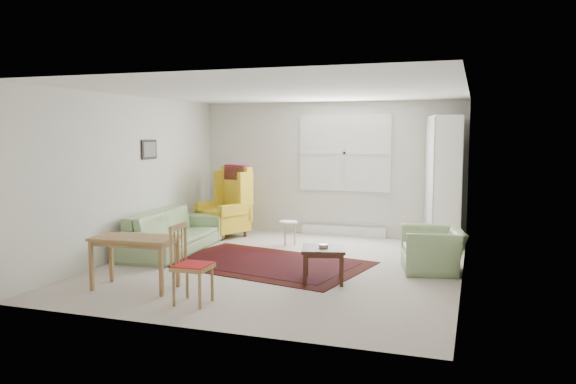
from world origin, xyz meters
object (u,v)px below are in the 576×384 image
(wingback_chair, at_px, (223,201))
(cabinet, at_px, (443,181))
(desk_chair, at_px, (193,265))
(coffee_table, at_px, (323,264))
(desk, at_px, (135,263))
(armchair, at_px, (433,246))
(stool, at_px, (288,233))
(sofa, at_px, (174,223))

(wingback_chair, xyz_separation_m, cabinet, (3.89, 0.50, 0.44))
(cabinet, relative_size, desk_chair, 2.47)
(coffee_table, height_order, desk, desk)
(desk, bearing_deg, wingback_chair, 97.55)
(armchair, bearing_deg, cabinet, 167.83)
(armchair, distance_m, coffee_table, 1.66)
(cabinet, xyz_separation_m, desk_chair, (-2.45, -4.37, -0.66))
(stool, bearing_deg, desk, -105.90)
(wingback_chair, bearing_deg, stool, 10.68)
(sofa, bearing_deg, cabinet, -68.46)
(sofa, xyz_separation_m, desk_chair, (1.66, -2.44, -0.01))
(sofa, height_order, coffee_table, sofa)
(sofa, distance_m, coffee_table, 3.00)
(wingback_chair, bearing_deg, armchair, 3.97)
(cabinet, height_order, desk_chair, cabinet)
(stool, xyz_separation_m, desk, (-0.92, -3.21, 0.12))
(cabinet, xyz_separation_m, desk, (-3.42, -4.05, -0.78))
(cabinet, bearing_deg, desk, -144.03)
(coffee_table, distance_m, stool, 2.45)
(cabinet, bearing_deg, desk_chair, -133.14)
(wingback_chair, relative_size, stool, 3.20)
(coffee_table, bearing_deg, stool, 119.28)
(coffee_table, bearing_deg, cabinet, 66.32)
(armchair, xyz_separation_m, desk_chair, (-2.44, -2.42, 0.09))
(wingback_chair, relative_size, coffee_table, 2.40)
(armchair, height_order, coffee_table, armchair)
(wingback_chair, distance_m, desk, 3.60)
(sofa, height_order, cabinet, cabinet)
(armchair, xyz_separation_m, coffee_table, (-1.30, -1.03, -0.13))
(desk_chair, bearing_deg, armchair, -46.42)
(stool, distance_m, cabinet, 2.79)
(wingback_chair, relative_size, desk, 1.29)
(wingback_chair, distance_m, coffee_table, 3.61)
(cabinet, bearing_deg, wingback_chair, 173.43)
(sofa, xyz_separation_m, armchair, (4.10, -0.01, -0.10))
(desk_chair, bearing_deg, stool, -0.34)
(sofa, relative_size, armchair, 2.46)
(wingback_chair, bearing_deg, sofa, -74.21)
(stool, xyz_separation_m, cabinet, (2.50, 0.84, 0.90))
(armchair, distance_m, wingback_chair, 4.15)
(armchair, height_order, stool, armchair)
(sofa, relative_size, coffee_table, 4.08)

